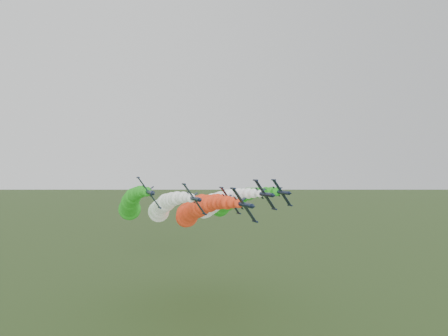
{
  "coord_description": "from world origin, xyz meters",
  "views": [
    {
      "loc": [
        -38.13,
        -105.49,
        48.94
      ],
      "look_at": [
        0.0,
        -3.75,
        49.01
      ],
      "focal_mm": 35.0,
      "sensor_mm": 36.0,
      "label": 1
    }
  ],
  "objects_px": {
    "jet_inner_left": "(163,207)",
    "jet_outer_left": "(131,204)",
    "jet_inner_right": "(213,204)",
    "jet_outer_right": "(229,202)",
    "jet_trail": "(192,207)",
    "jet_lead": "(194,212)"
  },
  "relations": [
    {
      "from": "jet_outer_left",
      "to": "jet_inner_right",
      "type": "bearing_deg",
      "value": -14.3
    },
    {
      "from": "jet_inner_right",
      "to": "jet_outer_left",
      "type": "height_order",
      "value": "jet_outer_left"
    },
    {
      "from": "jet_inner_right",
      "to": "jet_trail",
      "type": "xyz_separation_m",
      "value": [
        -3.71,
        13.3,
        -2.14
      ]
    },
    {
      "from": "jet_lead",
      "to": "jet_inner_right",
      "type": "xyz_separation_m",
      "value": [
        10.43,
        11.82,
        1.29
      ]
    },
    {
      "from": "jet_lead",
      "to": "jet_outer_left",
      "type": "height_order",
      "value": "jet_outer_left"
    },
    {
      "from": "jet_inner_right",
      "to": "jet_outer_left",
      "type": "xyz_separation_m",
      "value": [
        -27.47,
        7.0,
        0.42
      ]
    },
    {
      "from": "jet_lead",
      "to": "jet_inner_right",
      "type": "relative_size",
      "value": 1.0
    },
    {
      "from": "jet_trail",
      "to": "jet_outer_right",
      "type": "bearing_deg",
      "value": -5.33
    },
    {
      "from": "jet_outer_right",
      "to": "jet_trail",
      "type": "relative_size",
      "value": 1.01
    },
    {
      "from": "jet_outer_right",
      "to": "jet_outer_left",
      "type": "bearing_deg",
      "value": -172.6
    },
    {
      "from": "jet_inner_left",
      "to": "jet_outer_left",
      "type": "height_order",
      "value": "jet_outer_left"
    },
    {
      "from": "jet_lead",
      "to": "jet_inner_left",
      "type": "distance_m",
      "value": 15.4
    },
    {
      "from": "jet_inner_left",
      "to": "jet_inner_right",
      "type": "xyz_separation_m",
      "value": [
        17.53,
        -1.84,
        0.77
      ]
    },
    {
      "from": "jet_outer_left",
      "to": "jet_outer_right",
      "type": "distance_m",
      "value": 38.5
    },
    {
      "from": "jet_inner_right",
      "to": "jet_outer_right",
      "type": "bearing_deg",
      "value": 48.18
    },
    {
      "from": "jet_inner_right",
      "to": "jet_outer_right",
      "type": "distance_m",
      "value": 16.06
    },
    {
      "from": "jet_inner_right",
      "to": "jet_trail",
      "type": "bearing_deg",
      "value": 105.56
    },
    {
      "from": "jet_inner_left",
      "to": "jet_outer_left",
      "type": "distance_m",
      "value": 11.26
    },
    {
      "from": "jet_inner_right",
      "to": "jet_outer_left",
      "type": "bearing_deg",
      "value": 165.7
    },
    {
      "from": "jet_inner_right",
      "to": "jet_outer_right",
      "type": "xyz_separation_m",
      "value": [
        10.7,
        11.96,
        -0.53
      ]
    },
    {
      "from": "jet_outer_left",
      "to": "jet_outer_right",
      "type": "height_order",
      "value": "jet_outer_left"
    },
    {
      "from": "jet_outer_left",
      "to": "jet_inner_left",
      "type": "bearing_deg",
      "value": -27.46
    }
  ]
}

